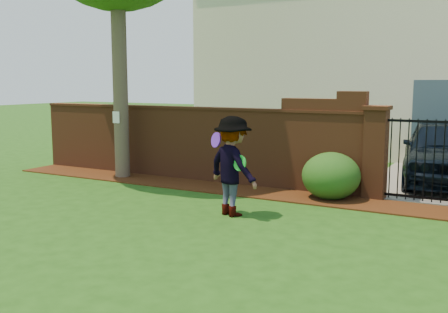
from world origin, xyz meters
The scene contains 12 objects.
ground centered at (0.00, 0.00, -0.01)m, with size 80.00×80.00×0.01m, color #1D4812.
mulch_bed centered at (-0.95, 3.34, 0.01)m, with size 11.10×1.08×0.03m, color #341809.
brick_wall centered at (-2.01, 4.00, 0.93)m, with size 8.70×0.31×2.16m.
pillar_left centered at (2.40, 4.00, 0.96)m, with size 0.50×0.50×1.88m.
iron_gate centered at (3.50, 4.00, 0.85)m, with size 1.78×0.03×1.60m.
house centered at (1.00, 12.00, 3.16)m, with size 12.40×6.40×6.30m.
car centered at (3.47, 6.22, 0.76)m, with size 1.79×4.44×1.51m, color black.
paper_notice centered at (-3.60, 3.21, 1.50)m, with size 0.20×0.01×0.28m, color white.
shrub_left centered at (1.65, 3.50, 0.48)m, with size 1.17×1.17×0.96m, color #154715.
man centered at (0.47, 1.43, 0.88)m, with size 1.14×0.65×1.76m, color gray.
frisbee_purple centered at (0.13, 1.51, 1.32)m, with size 0.28×0.28×0.03m, color #6120CC.
frisbee_green centered at (0.72, 1.28, 0.98)m, with size 0.27×0.27×0.03m, color green.
Camera 1 is at (4.65, -6.49, 2.35)m, focal length 41.53 mm.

